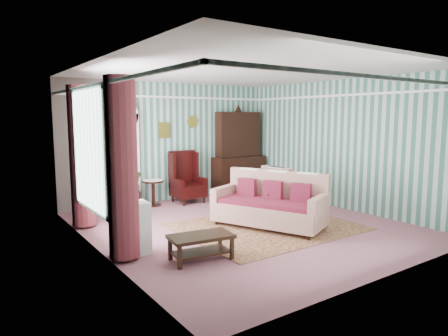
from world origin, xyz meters
TOP-DOWN VIEW (x-y plane):
  - floor at (0.00, 0.00)m, footprint 6.00×6.00m
  - room_shell at (-0.62, 0.18)m, footprint 5.53×6.02m
  - bookcase at (-1.35, 2.84)m, footprint 0.80×0.28m
  - dresser_hutch at (1.90, 2.72)m, footprint 1.50×0.56m
  - wingback_left at (-1.60, 2.45)m, footprint 0.76×0.80m
  - wingback_right at (0.15, 2.45)m, footprint 0.76×0.80m
  - seated_woman at (-1.60, 2.45)m, footprint 0.44×0.40m
  - round_side_table at (-0.70, 2.60)m, footprint 0.50×0.50m
  - nest_table at (2.47, 0.90)m, footprint 0.45×0.38m
  - plant_stand at (-2.40, -0.30)m, footprint 0.55×0.35m
  - rug at (0.30, -0.30)m, footprint 3.20×2.60m
  - sofa at (0.32, -0.33)m, footprint 1.78×2.32m
  - floral_armchair at (0.70, 0.20)m, footprint 0.89×0.94m
  - coffee_table at (-1.64, -1.10)m, footprint 0.98×0.62m
  - potted_plant_a at (-2.43, -0.35)m, footprint 0.48×0.45m
  - potted_plant_b at (-2.28, -0.20)m, footprint 0.28×0.24m
  - potted_plant_c at (-2.46, -0.24)m, footprint 0.28×0.28m

SIDE VIEW (x-z plane):
  - floor at x=0.00m, z-range 0.00..0.00m
  - rug at x=0.30m, z-range 0.00..0.01m
  - coffee_table at x=-1.64m, z-range 0.00..0.38m
  - nest_table at x=2.47m, z-range 0.00..0.54m
  - round_side_table at x=-0.70m, z-range 0.00..0.60m
  - plant_stand at x=-2.40m, z-range 0.00..0.80m
  - floral_armchair at x=0.70m, z-range 0.00..0.91m
  - sofa at x=0.32m, z-range 0.00..1.07m
  - seated_woman at x=-1.60m, z-range 0.00..1.18m
  - wingback_left at x=-1.60m, z-range 0.00..1.25m
  - wingback_right at x=0.15m, z-range 0.00..1.25m
  - potted_plant_c at x=-2.46m, z-range 0.80..1.21m
  - potted_plant_a at x=-2.43m, z-range 0.80..1.23m
  - potted_plant_b at x=-2.28m, z-range 0.80..1.26m
  - bookcase at x=-1.35m, z-range 0.00..2.24m
  - dresser_hutch at x=1.90m, z-range 0.00..2.36m
  - room_shell at x=-0.62m, z-range 0.55..3.46m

